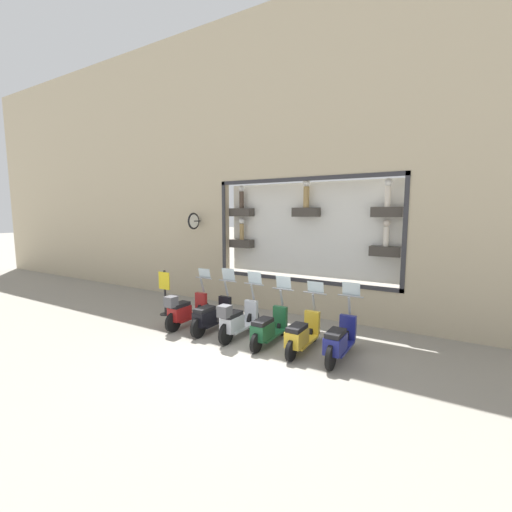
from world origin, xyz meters
name	(u,v)px	position (x,y,z in m)	size (l,w,h in m)	color
ground_plane	(241,352)	(0.00, 0.00, 0.00)	(120.00, 120.00, 0.00)	gray
building_facade	(305,158)	(3.60, 0.00, 4.88)	(1.22, 36.00, 9.55)	tan
scooter_navy_0	(339,341)	(0.73, -2.08, 0.44)	(1.81, 0.61, 1.60)	black
scooter_yellow_1	(302,335)	(0.72, -1.20, 0.42)	(1.79, 0.60, 1.53)	black
scooter_green_2	(268,328)	(0.72, -0.32, 0.42)	(1.79, 0.60, 1.58)	black
scooter_silver_3	(237,320)	(0.67, 0.57, 0.48)	(1.81, 0.60, 1.62)	black
scooter_black_4	(211,316)	(0.73, 1.45, 0.44)	(1.81, 0.60, 1.64)	black
scooter_red_5	(185,310)	(0.67, 2.34, 0.48)	(1.81, 0.61, 1.56)	black
shop_sign_post	(165,291)	(1.24, 3.71, 0.75)	(0.36, 0.45, 1.42)	#232326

